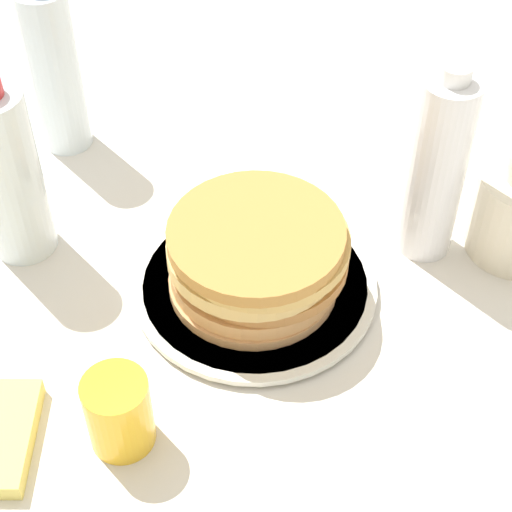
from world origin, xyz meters
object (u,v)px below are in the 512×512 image
object	(u,v)px
pancake_stack	(257,256)
water_bottle_mid	(437,168)
juice_glass	(119,412)
water_bottle_near	(8,174)
plate	(256,286)
water_bottle_far	(55,70)

from	to	relation	value
pancake_stack	water_bottle_mid	size ratio (longest dim) A/B	0.81
juice_glass	water_bottle_near	distance (m)	0.30
pancake_stack	water_bottle_near	bearing A→B (deg)	15.71
pancake_stack	water_bottle_near	xyz separation A→B (m)	(0.27, 0.07, 0.05)
plate	water_bottle_mid	xyz separation A→B (m)	(-0.13, -0.16, 0.11)
plate	water_bottle_far	bearing A→B (deg)	-15.50
plate	juice_glass	size ratio (longest dim) A/B	3.20
water_bottle_near	juice_glass	bearing A→B (deg)	149.77
water_bottle_near	water_bottle_far	size ratio (longest dim) A/B	0.97
juice_glass	water_bottle_near	xyz separation A→B (m)	(0.25, -0.15, 0.06)
juice_glass	water_bottle_mid	xyz separation A→B (m)	(-0.14, -0.38, 0.07)
plate	water_bottle_far	xyz separation A→B (m)	(0.34, -0.10, 0.10)
pancake_stack	water_bottle_far	world-z (taller)	water_bottle_far
water_bottle_mid	pancake_stack	bearing A→B (deg)	52.58
plate	water_bottle_far	size ratio (longest dim) A/B	1.14
plate	water_bottle_far	world-z (taller)	water_bottle_far
pancake_stack	water_bottle_near	size ratio (longest dim) A/B	0.87
water_bottle_far	juice_glass	bearing A→B (deg)	136.23
juice_glass	plate	bearing A→B (deg)	-92.80
plate	pancake_stack	world-z (taller)	pancake_stack
water_bottle_near	water_bottle_far	bearing A→B (deg)	-64.92
juice_glass	water_bottle_far	size ratio (longest dim) A/B	0.36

